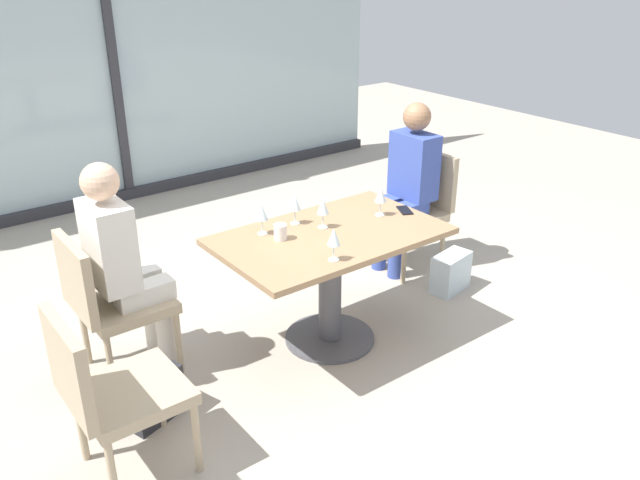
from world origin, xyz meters
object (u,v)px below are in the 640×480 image
at_px(wine_glass_1, 381,195).
at_px(wine_glass_4, 262,213).
at_px(coffee_cup, 280,232).
at_px(person_far_right, 407,180).
at_px(handbag_0, 153,396).
at_px(wine_glass_3, 295,203).
at_px(chair_far_left, 108,298).
at_px(wine_glass_0, 323,207).
at_px(chair_far_right, 416,203).
at_px(handbag_1, 451,272).
at_px(person_far_left, 122,259).
at_px(wine_glass_2, 334,238).
at_px(dining_table_main, 330,262).
at_px(chair_side_end, 109,387).
at_px(cell_phone_on_table, 405,210).

relative_size(wine_glass_1, wine_glass_4, 1.00).
bearing_deg(coffee_cup, person_far_right, 14.87).
bearing_deg(handbag_0, wine_glass_3, -3.44).
bearing_deg(chair_far_left, wine_glass_3, -11.36).
distance_m(wine_glass_0, wine_glass_3, 0.18).
relative_size(chair_far_left, chair_far_right, 1.00).
distance_m(wine_glass_3, handbag_1, 1.39).
xyz_separation_m(person_far_left, handbag_1, (2.16, -0.48, -0.56)).
distance_m(wine_glass_2, wine_glass_4, 0.54).
relative_size(wine_glass_0, handbag_1, 0.62).
bearing_deg(wine_glass_4, chair_far_right, 8.81).
bearing_deg(wine_glass_0, wine_glass_1, -8.68).
distance_m(person_far_right, wine_glass_2, 1.50).
relative_size(dining_table_main, chair_side_end, 1.52).
bearing_deg(wine_glass_4, person_far_left, 162.92).
relative_size(wine_glass_3, wine_glass_4, 1.00).
bearing_deg(handbag_1, chair_far_right, 67.35).
bearing_deg(chair_far_right, wine_glass_1, -150.66).
distance_m(wine_glass_0, wine_glass_2, 0.44).
height_order(wine_glass_3, wine_glass_4, same).
relative_size(chair_far_right, handbag_0, 2.90).
bearing_deg(wine_glass_1, wine_glass_2, -152.62).
distance_m(chair_far_left, wine_glass_1, 1.70).
bearing_deg(cell_phone_on_table, chair_side_end, -145.71).
distance_m(chair_far_left, handbag_1, 2.35).
xyz_separation_m(person_far_left, wine_glass_0, (1.10, -0.37, 0.16)).
height_order(wine_glass_0, cell_phone_on_table, wine_glass_0).
distance_m(wine_glass_0, handbag_0, 1.41).
bearing_deg(chair_side_end, wine_glass_3, 21.61).
xyz_separation_m(dining_table_main, chair_side_end, (-1.48, -0.31, -0.04)).
bearing_deg(coffee_cup, wine_glass_1, -6.00).
height_order(person_far_right, wine_glass_4, person_far_right).
distance_m(wine_glass_3, coffee_cup, 0.26).
relative_size(person_far_left, wine_glass_2, 6.81).
distance_m(chair_side_end, wine_glass_3, 1.55).
bearing_deg(handbag_0, handbag_1, -17.00).
height_order(dining_table_main, wine_glass_1, wine_glass_1).
bearing_deg(wine_glass_4, chair_far_left, 164.96).
relative_size(cell_phone_on_table, handbag_1, 0.48).
relative_size(chair_far_right, wine_glass_2, 4.70).
height_order(person_far_right, wine_glass_2, person_far_right).
relative_size(person_far_right, wine_glass_1, 6.81).
xyz_separation_m(wine_glass_3, handbag_0, (-1.11, -0.28, -0.72)).
bearing_deg(chair_side_end, cell_phone_on_table, 8.27).
xyz_separation_m(wine_glass_0, wine_glass_4, (-0.34, 0.14, 0.00)).
distance_m(chair_side_end, person_far_left, 0.90).
bearing_deg(person_far_left, wine_glass_4, -17.08).
relative_size(chair_side_end, wine_glass_3, 4.70).
relative_size(chair_far_left, person_far_left, 0.69).
distance_m(person_far_right, wine_glass_0, 1.14).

